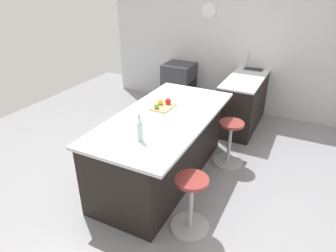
{
  "coord_description": "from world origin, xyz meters",
  "views": [
    {
      "loc": [
        3.01,
        1.6,
        2.57
      ],
      "look_at": [
        -0.07,
        0.05,
        0.81
      ],
      "focal_mm": 32.04,
      "sensor_mm": 36.0,
      "label": 1
    }
  ],
  "objects_px": {
    "apple_green": "(157,106)",
    "kitchen_island": "(162,146)",
    "apple_red": "(168,101)",
    "stool_middle": "(191,205)",
    "water_bottle": "(140,130)",
    "stool_by_window": "(229,144)",
    "oven_range": "(179,84)",
    "apple_yellow": "(160,102)",
    "cutting_board": "(164,107)"
  },
  "relations": [
    {
      "from": "apple_green",
      "to": "kitchen_island",
      "type": "bearing_deg",
      "value": 50.2
    },
    {
      "from": "apple_red",
      "to": "kitchen_island",
      "type": "bearing_deg",
      "value": 10.51
    },
    {
      "from": "stool_middle",
      "to": "water_bottle",
      "type": "xyz_separation_m",
      "value": [
        -0.04,
        -0.63,
        0.75
      ]
    },
    {
      "from": "stool_by_window",
      "to": "water_bottle",
      "type": "xyz_separation_m",
      "value": [
        1.43,
        -0.63,
        0.75
      ]
    },
    {
      "from": "kitchen_island",
      "to": "stool_by_window",
      "type": "bearing_deg",
      "value": 134.63
    },
    {
      "from": "oven_range",
      "to": "stool_by_window",
      "type": "distance_m",
      "value": 2.4
    },
    {
      "from": "oven_range",
      "to": "kitchen_island",
      "type": "distance_m",
      "value": 2.64
    },
    {
      "from": "stool_middle",
      "to": "water_bottle",
      "type": "distance_m",
      "value": 0.98
    },
    {
      "from": "oven_range",
      "to": "apple_yellow",
      "type": "relative_size",
      "value": 11.38
    },
    {
      "from": "oven_range",
      "to": "kitchen_island",
      "type": "height_order",
      "value": "kitchen_island"
    },
    {
      "from": "kitchen_island",
      "to": "apple_green",
      "type": "height_order",
      "value": "apple_green"
    },
    {
      "from": "apple_green",
      "to": "apple_yellow",
      "type": "height_order",
      "value": "apple_yellow"
    },
    {
      "from": "apple_green",
      "to": "water_bottle",
      "type": "distance_m",
      "value": 0.83
    },
    {
      "from": "kitchen_island",
      "to": "stool_middle",
      "type": "bearing_deg",
      "value": 45.37
    },
    {
      "from": "apple_green",
      "to": "stool_middle",
      "type": "bearing_deg",
      "value": 46.02
    },
    {
      "from": "oven_range",
      "to": "apple_red",
      "type": "xyz_separation_m",
      "value": [
        2.17,
        0.83,
        0.56
      ]
    },
    {
      "from": "water_bottle",
      "to": "kitchen_island",
      "type": "bearing_deg",
      "value": -170.98
    },
    {
      "from": "stool_by_window",
      "to": "apple_green",
      "type": "bearing_deg",
      "value": -54.07
    },
    {
      "from": "stool_by_window",
      "to": "apple_red",
      "type": "relative_size",
      "value": 7.92
    },
    {
      "from": "apple_green",
      "to": "water_bottle",
      "type": "height_order",
      "value": "water_bottle"
    },
    {
      "from": "cutting_board",
      "to": "apple_yellow",
      "type": "distance_m",
      "value": 0.09
    },
    {
      "from": "stool_middle",
      "to": "cutting_board",
      "type": "height_order",
      "value": "cutting_board"
    },
    {
      "from": "apple_red",
      "to": "stool_by_window",
      "type": "bearing_deg",
      "value": 117.82
    },
    {
      "from": "cutting_board",
      "to": "apple_green",
      "type": "bearing_deg",
      "value": -20.43
    },
    {
      "from": "stool_middle",
      "to": "water_bottle",
      "type": "relative_size",
      "value": 2.17
    },
    {
      "from": "apple_green",
      "to": "apple_yellow",
      "type": "distance_m",
      "value": 0.15
    },
    {
      "from": "oven_range",
      "to": "stool_middle",
      "type": "bearing_deg",
      "value": 26.84
    },
    {
      "from": "stool_middle",
      "to": "apple_yellow",
      "type": "height_order",
      "value": "apple_yellow"
    },
    {
      "from": "stool_by_window",
      "to": "apple_green",
      "type": "relative_size",
      "value": 9.17
    },
    {
      "from": "stool_middle",
      "to": "stool_by_window",
      "type": "bearing_deg",
      "value": 180.0
    },
    {
      "from": "cutting_board",
      "to": "apple_yellow",
      "type": "xyz_separation_m",
      "value": [
        -0.03,
        -0.07,
        0.05
      ]
    },
    {
      "from": "kitchen_island",
      "to": "stool_by_window",
      "type": "height_order",
      "value": "kitchen_island"
    },
    {
      "from": "kitchen_island",
      "to": "apple_red",
      "type": "relative_size",
      "value": 27.05
    },
    {
      "from": "apple_yellow",
      "to": "stool_middle",
      "type": "bearing_deg",
      "value": 42.15
    },
    {
      "from": "stool_middle",
      "to": "apple_green",
      "type": "relative_size",
      "value": 9.17
    },
    {
      "from": "kitchen_island",
      "to": "water_bottle",
      "type": "height_order",
      "value": "water_bottle"
    },
    {
      "from": "apple_red",
      "to": "cutting_board",
      "type": "bearing_deg",
      "value": -14.93
    },
    {
      "from": "stool_middle",
      "to": "apple_green",
      "type": "distance_m",
      "value": 1.39
    },
    {
      "from": "oven_range",
      "to": "kitchen_island",
      "type": "bearing_deg",
      "value": 19.62
    },
    {
      "from": "stool_middle",
      "to": "apple_red",
      "type": "bearing_deg",
      "value": -142.53
    },
    {
      "from": "stool_middle",
      "to": "apple_yellow",
      "type": "xyz_separation_m",
      "value": [
        -0.99,
        -0.89,
        0.69
      ]
    },
    {
      "from": "stool_middle",
      "to": "apple_green",
      "type": "xyz_separation_m",
      "value": [
        -0.84,
        -0.87,
        0.69
      ]
    },
    {
      "from": "stool_by_window",
      "to": "kitchen_island",
      "type": "bearing_deg",
      "value": -45.37
    },
    {
      "from": "apple_green",
      "to": "water_bottle",
      "type": "bearing_deg",
      "value": 16.45
    },
    {
      "from": "stool_by_window",
      "to": "water_bottle",
      "type": "relative_size",
      "value": 2.17
    },
    {
      "from": "oven_range",
      "to": "cutting_board",
      "type": "height_order",
      "value": "cutting_board"
    },
    {
      "from": "water_bottle",
      "to": "apple_yellow",
      "type": "bearing_deg",
      "value": -164.6
    },
    {
      "from": "apple_green",
      "to": "apple_yellow",
      "type": "relative_size",
      "value": 0.94
    },
    {
      "from": "apple_red",
      "to": "apple_green",
      "type": "height_order",
      "value": "apple_red"
    },
    {
      "from": "apple_yellow",
      "to": "kitchen_island",
      "type": "bearing_deg",
      "value": 30.71
    }
  ]
}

